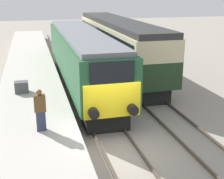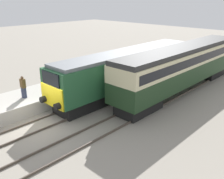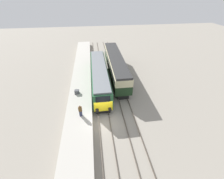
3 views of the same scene
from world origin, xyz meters
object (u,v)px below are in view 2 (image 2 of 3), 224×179
locomotive (128,68)px  passenger_carriage (183,64)px  luggage_crate (72,77)px  person_on_platform (23,87)px

locomotive → passenger_carriage: 4.86m
locomotive → luggage_crate: 5.09m
passenger_carriage → person_on_platform: 13.48m
passenger_carriage → luggage_crate: passenger_carriage is taller
luggage_crate → person_on_platform: bearing=-81.0°
passenger_carriage → luggage_crate: bearing=-136.7°
luggage_crate → passenger_carriage: bearing=43.3°
locomotive → person_on_platform: size_ratio=9.74×
person_on_platform → luggage_crate: person_on_platform is taller
passenger_carriage → luggage_crate: 9.93m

